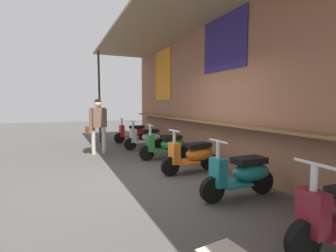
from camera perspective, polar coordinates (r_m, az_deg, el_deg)
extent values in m
plane|color=#474442|center=(5.20, -4.54, -11.90)|extent=(35.04, 35.04, 0.00)
cube|color=#8C5B44|center=(5.96, 14.23, 8.42)|extent=(12.51, 0.25, 3.76)
cube|color=brown|center=(5.79, 11.67, 0.66)|extent=(11.26, 0.36, 0.05)
cube|color=orange|center=(9.18, -1.16, 11.50)|extent=(1.34, 0.02, 1.77)
cube|color=navy|center=(6.14, 12.55, 18.34)|extent=(1.58, 0.02, 1.32)
cube|color=#9E8966|center=(5.67, 4.01, 25.98)|extent=(12.01, 2.14, 0.06)
cylinder|color=#332D28|center=(10.07, -15.37, 6.40)|extent=(0.08, 0.08, 3.54)
ellipsoid|color=red|center=(9.96, -6.83, -1.34)|extent=(0.38, 0.70, 0.30)
cube|color=black|center=(9.93, -7.12, -0.20)|extent=(0.30, 0.55, 0.10)
cube|color=red|center=(9.89, -8.77, -2.29)|extent=(0.38, 0.50, 0.04)
cube|color=red|center=(9.79, -10.48, -1.09)|extent=(0.28, 0.16, 0.44)
cylinder|color=#B7B7BC|center=(9.78, -10.49, -0.33)|extent=(0.07, 0.07, 0.70)
cylinder|color=#B7B7BC|center=(9.75, -10.53, 1.71)|extent=(0.46, 0.04, 0.04)
cylinder|color=black|center=(9.80, -11.02, -2.68)|extent=(0.10, 0.40, 0.40)
cylinder|color=black|center=(10.06, -5.45, -2.41)|extent=(0.10, 0.40, 0.40)
ellipsoid|color=#B2B5BA|center=(8.49, -3.74, -2.45)|extent=(0.40, 0.71, 0.30)
cube|color=black|center=(8.45, -4.06, -1.12)|extent=(0.31, 0.56, 0.10)
cube|color=#B2B5BA|center=(8.39, -5.96, -3.59)|extent=(0.39, 0.51, 0.04)
cube|color=#B2B5BA|center=(8.27, -7.94, -2.20)|extent=(0.28, 0.17, 0.44)
cylinder|color=#B7B7BC|center=(8.25, -7.95, -1.31)|extent=(0.07, 0.07, 0.70)
cylinder|color=#B7B7BC|center=(8.22, -7.98, 1.12)|extent=(0.46, 0.05, 0.04)
cylinder|color=black|center=(8.28, -8.58, -4.09)|extent=(0.11, 0.40, 0.40)
cylinder|color=black|center=(8.61, -2.18, -3.68)|extent=(0.11, 0.40, 0.40)
ellipsoid|color=#237533|center=(6.93, 1.10, -4.17)|extent=(0.41, 0.72, 0.30)
cube|color=black|center=(6.88, 0.72, -2.55)|extent=(0.33, 0.56, 0.10)
cube|color=#237533|center=(6.84, -1.63, -5.58)|extent=(0.40, 0.52, 0.04)
cube|color=#237533|center=(6.71, -4.06, -3.89)|extent=(0.29, 0.17, 0.44)
cylinder|color=#B7B7BC|center=(6.69, -4.07, -2.79)|extent=(0.07, 0.07, 0.70)
cylinder|color=#B7B7BC|center=(6.65, -4.09, 0.20)|extent=(0.46, 0.06, 0.04)
cylinder|color=black|center=(6.73, -4.87, -6.21)|extent=(0.12, 0.40, 0.40)
cylinder|color=black|center=(7.06, 2.99, -5.65)|extent=(0.12, 0.40, 0.40)
ellipsoid|color=orange|center=(5.68, 7.26, -6.30)|extent=(0.42, 0.72, 0.30)
cube|color=black|center=(5.62, 6.86, -4.35)|extent=(0.33, 0.57, 0.10)
cube|color=orange|center=(5.53, 4.21, -8.19)|extent=(0.41, 0.52, 0.04)
cube|color=orange|center=(5.33, 1.45, -6.25)|extent=(0.29, 0.18, 0.44)
cylinder|color=#B7B7BC|center=(5.31, 1.46, -4.87)|extent=(0.07, 0.07, 0.70)
cylinder|color=#B7B7BC|center=(5.26, 1.47, -1.12)|extent=(0.46, 0.06, 0.04)
cylinder|color=black|center=(5.35, 0.49, -9.18)|extent=(0.12, 0.41, 0.40)
cylinder|color=black|center=(5.87, 9.27, -7.96)|extent=(0.12, 0.41, 0.40)
ellipsoid|color=#197075|center=(4.41, 18.37, -9.90)|extent=(0.39, 0.70, 0.30)
cube|color=black|center=(4.33, 17.95, -7.45)|extent=(0.30, 0.55, 0.10)
cube|color=#197075|center=(4.23, 14.68, -12.56)|extent=(0.38, 0.50, 0.04)
cube|color=#197075|center=(4.00, 11.31, -10.26)|extent=(0.28, 0.16, 0.44)
cylinder|color=#B7B7BC|center=(3.97, 11.35, -8.45)|extent=(0.07, 0.07, 0.70)
cylinder|color=#B7B7BC|center=(3.90, 11.44, -3.44)|extent=(0.46, 0.04, 0.04)
cylinder|color=black|center=(4.03, 10.04, -14.15)|extent=(0.10, 0.40, 0.40)
cylinder|color=black|center=(4.63, 20.66, -11.83)|extent=(0.10, 0.40, 0.40)
cube|color=maroon|center=(3.24, 33.40, -18.95)|extent=(0.41, 0.52, 0.04)
cube|color=maroon|center=(2.93, 30.02, -16.69)|extent=(0.29, 0.18, 0.44)
cylinder|color=#B7B7BC|center=(2.89, 30.14, -14.29)|extent=(0.07, 0.07, 0.70)
cylinder|color=#B7B7BC|center=(2.79, 30.47, -7.49)|extent=(0.46, 0.06, 0.04)
cylinder|color=black|center=(2.97, 28.44, -22.03)|extent=(0.12, 0.41, 0.40)
cylinder|color=#ADA393|center=(7.86, -14.38, -3.16)|extent=(0.12, 0.12, 0.82)
cylinder|color=#ADA393|center=(7.79, -16.63, -3.29)|extent=(0.12, 0.12, 0.82)
cube|color=brown|center=(7.75, -15.63, 1.88)|extent=(0.32, 0.45, 0.58)
sphere|color=tan|center=(7.74, -15.70, 4.92)|extent=(0.22, 0.22, 0.22)
sphere|color=black|center=(7.74, -15.71, 5.21)|extent=(0.20, 0.20, 0.20)
cylinder|color=brown|center=(7.86, -14.04, 1.80)|extent=(0.08, 0.08, 0.54)
cylinder|color=brown|center=(7.64, -17.26, 1.62)|extent=(0.08, 0.08, 0.54)
cube|color=brown|center=(7.62, -17.60, -0.83)|extent=(0.28, 0.18, 0.20)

